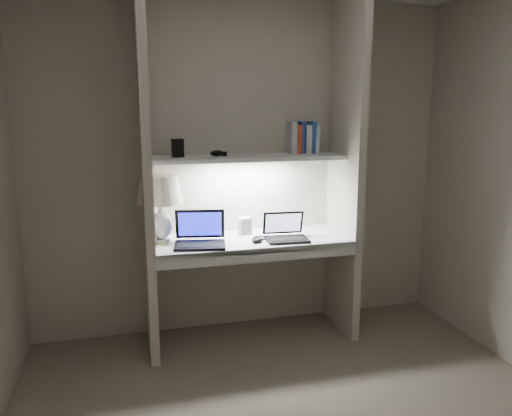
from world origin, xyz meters
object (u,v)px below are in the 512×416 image
object	(u,v)px
speaker	(245,226)
book_row	(302,138)
table_lamp	(160,197)
laptop_main	(200,237)
laptop_netbook	(286,233)

from	to	relation	value
speaker	book_row	world-z (taller)	book_row
table_lamp	book_row	bearing A→B (deg)	6.74
speaker	table_lamp	bearing A→B (deg)	174.24
laptop_main	book_row	distance (m)	1.10
laptop_main	book_row	bearing A→B (deg)	27.52
book_row	table_lamp	bearing A→B (deg)	-173.26
laptop_netbook	book_row	size ratio (longest dim) A/B	1.32
laptop_main	speaker	size ratio (longest dim) A/B	3.02
laptop_main	book_row	xyz separation A→B (m)	(0.84, 0.27, 0.65)
table_lamp	laptop_main	distance (m)	0.40
table_lamp	laptop_netbook	distance (m)	0.93
laptop_netbook	speaker	distance (m)	0.33
table_lamp	laptop_netbook	xyz separation A→B (m)	(0.88, -0.16, -0.28)
laptop_main	book_row	world-z (taller)	book_row
table_lamp	speaker	world-z (taller)	table_lamp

